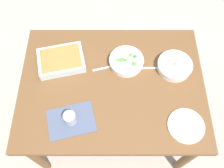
# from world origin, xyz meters

# --- Properties ---
(ground_plane) EXTENTS (6.00, 6.00, 0.00)m
(ground_plane) POSITION_xyz_m (0.00, 0.00, 0.00)
(ground_plane) COLOR #B2A899
(dining_table) EXTENTS (1.20, 0.90, 0.74)m
(dining_table) POSITION_xyz_m (0.00, 0.00, 0.65)
(dining_table) COLOR brown
(dining_table) RESTS_ON ground_plane
(placemat) EXTENTS (0.32, 0.26, 0.00)m
(placemat) POSITION_xyz_m (-0.25, -0.25, 0.74)
(placemat) COLOR #4C5670
(placemat) RESTS_ON dining_table
(stew_bowl) EXTENTS (0.23, 0.23, 0.06)m
(stew_bowl) POSITION_xyz_m (0.41, 0.12, 0.77)
(stew_bowl) COLOR white
(stew_bowl) RESTS_ON dining_table
(broccoli_bowl) EXTENTS (0.23, 0.23, 0.07)m
(broccoli_bowl) POSITION_xyz_m (0.10, 0.16, 0.77)
(broccoli_bowl) COLOR white
(broccoli_bowl) RESTS_ON dining_table
(baking_dish) EXTENTS (0.34, 0.28, 0.06)m
(baking_dish) POSITION_xyz_m (-0.34, 0.16, 0.77)
(baking_dish) COLOR silver
(baking_dish) RESTS_ON dining_table
(drink_cup) EXTENTS (0.07, 0.07, 0.08)m
(drink_cup) POSITION_xyz_m (-0.25, -0.25, 0.78)
(drink_cup) COLOR #B2BCC6
(drink_cup) RESTS_ON dining_table
(side_plate) EXTENTS (0.22, 0.22, 0.01)m
(side_plate) POSITION_xyz_m (0.44, -0.28, 0.75)
(side_plate) COLOR white
(side_plate) RESTS_ON dining_table
(spoon_by_stew) EXTENTS (0.13, 0.14, 0.01)m
(spoon_by_stew) POSITION_xyz_m (0.39, 0.09, 0.74)
(spoon_by_stew) COLOR silver
(spoon_by_stew) RESTS_ON dining_table
(spoon_by_broccoli) EXTENTS (0.17, 0.06, 0.01)m
(spoon_by_broccoli) POSITION_xyz_m (-0.02, 0.13, 0.74)
(spoon_by_broccoli) COLOR silver
(spoon_by_broccoli) RESTS_ON dining_table
(fork_on_table) EXTENTS (0.18, 0.02, 0.01)m
(fork_on_table) POSITION_xyz_m (0.23, 0.12, 0.74)
(fork_on_table) COLOR silver
(fork_on_table) RESTS_ON dining_table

